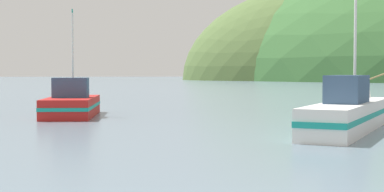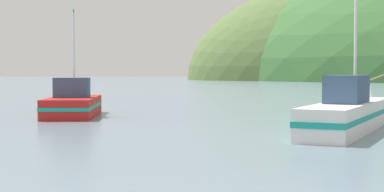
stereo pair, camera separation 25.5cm
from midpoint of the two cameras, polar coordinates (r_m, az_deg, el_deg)
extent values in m
ellipsoid|color=#516B38|center=(191.56, 13.89, 1.58)|extent=(95.26, 76.21, 61.18)
cube|color=red|center=(33.42, -11.43, -1.04)|extent=(3.33, 7.24, 1.07)
cube|color=teal|center=(33.42, -11.43, -0.95)|extent=(3.37, 7.31, 0.19)
cone|color=red|center=(36.57, -10.76, 0.65)|extent=(0.22, 0.22, 0.70)
cube|color=#334C6B|center=(33.02, -11.53, 0.82)|extent=(2.05, 1.52, 1.11)
cylinder|color=silver|center=(33.97, -11.33, 3.97)|extent=(0.12, 0.12, 4.80)
cube|color=teal|center=(34.13, -11.37, 8.21)|extent=(0.07, 0.36, 0.20)
cube|color=white|center=(25.58, 15.53, -1.96)|extent=(8.02, 9.91, 1.22)
cube|color=teal|center=(25.58, 15.53, -1.82)|extent=(8.10, 10.01, 0.22)
cone|color=white|center=(30.48, 17.33, 0.52)|extent=(0.28, 0.28, 0.70)
cube|color=#334C6B|center=(24.90, 15.28, 0.66)|extent=(2.82, 3.14, 1.15)
cylinder|color=silver|center=(26.64, 16.06, 5.48)|extent=(0.12, 0.12, 5.54)
camera|label=1|loc=(0.13, -89.73, 0.01)|focal=54.17mm
camera|label=2|loc=(0.13, 90.27, -0.01)|focal=54.17mm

